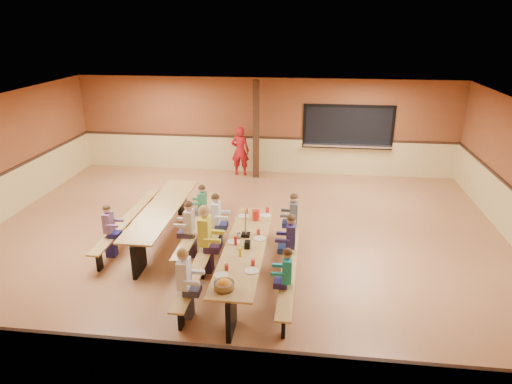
# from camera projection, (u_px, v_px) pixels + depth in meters

# --- Properties ---
(ground) EXTENTS (12.00, 12.00, 0.00)m
(ground) POSITION_uv_depth(u_px,v_px,m) (241.00, 240.00, 10.31)
(ground) COLOR #905936
(ground) RESTS_ON ground
(room_envelope) EXTENTS (12.04, 10.04, 3.02)m
(room_envelope) POSITION_uv_depth(u_px,v_px,m) (241.00, 212.00, 10.07)
(room_envelope) COLOR brown
(room_envelope) RESTS_ON ground
(kitchen_pass_through) EXTENTS (2.78, 0.28, 1.38)m
(kitchen_pass_through) POSITION_uv_depth(u_px,v_px,m) (348.00, 129.00, 14.09)
(kitchen_pass_through) COLOR black
(kitchen_pass_through) RESTS_ON ground
(structural_post) EXTENTS (0.18, 0.18, 3.00)m
(structural_post) POSITION_uv_depth(u_px,v_px,m) (256.00, 130.00, 13.89)
(structural_post) COLOR black
(structural_post) RESTS_ON ground
(cafeteria_table_main) EXTENTS (1.91, 3.70, 0.74)m
(cafeteria_table_main) POSITION_uv_depth(u_px,v_px,m) (245.00, 256.00, 8.53)
(cafeteria_table_main) COLOR #AC8544
(cafeteria_table_main) RESTS_ON ground
(cafeteria_table_second) EXTENTS (1.91, 3.70, 0.74)m
(cafeteria_table_second) POSITION_uv_depth(u_px,v_px,m) (163.00, 216.00, 10.24)
(cafeteria_table_second) COLOR #AC8544
(cafeteria_table_second) RESTS_ON ground
(seated_child_white_left) EXTENTS (0.39, 0.32, 1.25)m
(seated_child_white_left) POSITION_uv_depth(u_px,v_px,m) (185.00, 284.00, 7.44)
(seated_child_white_left) COLOR white
(seated_child_white_left) RESTS_ON ground
(seated_adult_yellow) EXTENTS (0.45, 0.37, 1.37)m
(seated_adult_yellow) POSITION_uv_depth(u_px,v_px,m) (205.00, 239.00, 8.81)
(seated_adult_yellow) COLOR yellow
(seated_adult_yellow) RESTS_ON ground
(seated_child_grey_left) EXTENTS (0.37, 0.30, 1.22)m
(seated_child_grey_left) POSITION_uv_depth(u_px,v_px,m) (216.00, 221.00, 9.80)
(seated_child_grey_left) COLOR white
(seated_child_grey_left) RESTS_ON ground
(seated_child_teal_right) EXTENTS (0.34, 0.28, 1.15)m
(seated_child_teal_right) POSITION_uv_depth(u_px,v_px,m) (287.00, 280.00, 7.65)
(seated_child_teal_right) COLOR teal
(seated_child_teal_right) RESTS_ON ground
(seated_child_navy_right) EXTENTS (0.37, 0.31, 1.22)m
(seated_child_navy_right) POSITION_uv_depth(u_px,v_px,m) (291.00, 245.00, 8.77)
(seated_child_navy_right) COLOR navy
(seated_child_navy_right) RESTS_ON ground
(seated_child_char_right) EXTENTS (0.36, 0.30, 1.20)m
(seated_child_char_right) POSITION_uv_depth(u_px,v_px,m) (293.00, 220.00, 9.85)
(seated_child_char_right) COLOR #43494B
(seated_child_char_right) RESTS_ON ground
(seated_child_purple_sec) EXTENTS (0.34, 0.28, 1.15)m
(seated_child_purple_sec) POSITION_uv_depth(u_px,v_px,m) (109.00, 231.00, 9.41)
(seated_child_purple_sec) COLOR slate
(seated_child_purple_sec) RESTS_ON ground
(seated_child_green_sec) EXTENTS (0.34, 0.28, 1.15)m
(seated_child_green_sec) POSITION_uv_depth(u_px,v_px,m) (203.00, 209.00, 10.49)
(seated_child_green_sec) COLOR #348155
(seated_child_green_sec) RESTS_ON ground
(seated_child_tan_sec) EXTENTS (0.37, 0.31, 1.22)m
(seated_child_tan_sec) POSITION_uv_depth(u_px,v_px,m) (190.00, 229.00, 9.40)
(seated_child_tan_sec) COLOR #C2AA9C
(seated_child_tan_sec) RESTS_ON ground
(standing_woman) EXTENTS (0.59, 0.40, 1.57)m
(standing_woman) POSITION_uv_depth(u_px,v_px,m) (240.00, 151.00, 14.34)
(standing_woman) COLOR #A31216
(standing_woman) RESTS_ON ground
(punch_pitcher) EXTENTS (0.16, 0.16, 0.22)m
(punch_pitcher) POSITION_uv_depth(u_px,v_px,m) (256.00, 215.00, 9.49)
(punch_pitcher) COLOR red
(punch_pitcher) RESTS_ON cafeteria_table_main
(chip_bowl) EXTENTS (0.32, 0.32, 0.15)m
(chip_bowl) POSITION_uv_depth(u_px,v_px,m) (224.00, 285.00, 7.07)
(chip_bowl) COLOR #FBA027
(chip_bowl) RESTS_ON cafeteria_table_main
(napkin_dispenser) EXTENTS (0.10, 0.14, 0.13)m
(napkin_dispenser) POSITION_uv_depth(u_px,v_px,m) (247.00, 245.00, 8.35)
(napkin_dispenser) COLOR black
(napkin_dispenser) RESTS_ON cafeteria_table_main
(condiment_mustard) EXTENTS (0.06, 0.06, 0.17)m
(condiment_mustard) POSITION_uv_depth(u_px,v_px,m) (240.00, 252.00, 8.04)
(condiment_mustard) COLOR yellow
(condiment_mustard) RESTS_ON cafeteria_table_main
(condiment_ketchup) EXTENTS (0.06, 0.06, 0.17)m
(condiment_ketchup) POSITION_uv_depth(u_px,v_px,m) (236.00, 241.00, 8.45)
(condiment_ketchup) COLOR #B2140F
(condiment_ketchup) RESTS_ON cafeteria_table_main
(table_paddle) EXTENTS (0.16, 0.16, 0.56)m
(table_paddle) POSITION_uv_depth(u_px,v_px,m) (246.00, 230.00, 8.77)
(table_paddle) COLOR black
(table_paddle) RESTS_ON cafeteria_table_main
(place_settings) EXTENTS (0.65, 3.30, 0.11)m
(place_settings) POSITION_uv_depth(u_px,v_px,m) (245.00, 243.00, 8.44)
(place_settings) COLOR beige
(place_settings) RESTS_ON cafeteria_table_main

